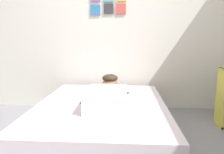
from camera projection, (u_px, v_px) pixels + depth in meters
name	position (u px, v px, depth m)	size (l,w,h in m)	color
back_wall	(109.00, 30.00, 3.38)	(3.96, 0.12, 2.50)	silver
bed	(102.00, 120.00, 2.46)	(1.46, 1.92, 0.39)	#726051
pillow	(113.00, 89.00, 2.87)	(0.52, 0.32, 0.11)	silver
person_lying	(108.00, 94.00, 2.42)	(0.43, 0.92, 0.27)	silver
coffee_cup	(118.00, 93.00, 2.74)	(0.12, 0.09, 0.07)	#D84C47
cell_phone	(84.00, 102.00, 2.47)	(0.07, 0.14, 0.01)	black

